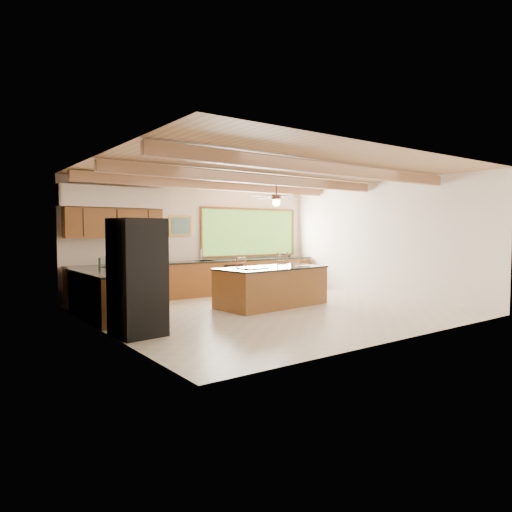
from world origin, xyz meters
TOP-DOWN VIEW (x-y plane):
  - ground at (0.00, 0.00)m, footprint 7.20×7.20m
  - room_shell at (-0.17, 0.65)m, footprint 7.27×6.54m
  - counter_run at (-0.82, 2.52)m, footprint 7.12×3.10m
  - island at (0.37, 0.50)m, footprint 2.66×1.43m
  - refrigerator at (-3.22, -0.54)m, footprint 0.82×0.80m
  - bar_stool_a at (1.42, 1.54)m, footprint 0.45×0.45m
  - bar_stool_b at (0.73, 2.39)m, footprint 0.42×0.42m
  - bar_stool_c at (2.13, 1.55)m, footprint 0.41×0.41m
  - bar_stool_d at (2.28, 1.55)m, footprint 0.46×0.46m

SIDE VIEW (x-z plane):
  - ground at x=0.00m, z-range 0.00..0.00m
  - island at x=0.37m, z-range -0.01..0.90m
  - counter_run at x=-0.82m, z-range -0.15..1.08m
  - bar_stool_c at x=2.13m, z-range 0.09..1.05m
  - bar_stool_d at x=2.28m, z-range 0.09..1.09m
  - bar_stool_b at x=0.73m, z-range 0.10..1.19m
  - bar_stool_a at x=1.42m, z-range 0.11..1.29m
  - refrigerator at x=-3.22m, z-range 0.00..1.92m
  - room_shell at x=-0.17m, z-range 0.70..3.72m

